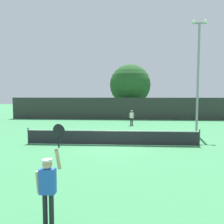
% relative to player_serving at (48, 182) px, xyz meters
% --- Properties ---
extents(ground_plane, '(120.00, 120.00, 0.00)m').
position_rel_player_serving_xyz_m(ground_plane, '(0.97, 9.15, -1.12)').
color(ground_plane, '#387F4C').
extents(tennis_net, '(11.16, 0.08, 1.07)m').
position_rel_player_serving_xyz_m(tennis_net, '(0.97, 9.15, -0.61)').
color(tennis_net, '#232328').
rests_on(tennis_net, ground).
extents(perimeter_fence, '(28.68, 0.12, 2.85)m').
position_rel_player_serving_xyz_m(perimeter_fence, '(0.97, 24.33, 0.30)').
color(perimeter_fence, '#2D332D').
rests_on(perimeter_fence, ground).
extents(player_serving, '(0.67, 0.40, 2.55)m').
position_rel_player_serving_xyz_m(player_serving, '(0.00, 0.00, 0.00)').
color(player_serving, blue).
rests_on(player_serving, ground).
extents(player_receiving, '(0.57, 0.23, 1.57)m').
position_rel_player_serving_xyz_m(player_receiving, '(2.46, 18.58, -0.17)').
color(player_receiving, white).
rests_on(player_receiving, ground).
extents(tennis_ball, '(0.07, 0.07, 0.07)m').
position_rel_player_serving_xyz_m(tennis_ball, '(0.57, 12.33, -1.09)').
color(tennis_ball, '#CCE033').
rests_on(tennis_ball, ground).
extents(light_pole, '(1.18, 0.28, 9.13)m').
position_rel_player_serving_xyz_m(light_pole, '(7.62, 13.43, 4.02)').
color(light_pole, gray).
rests_on(light_pole, ground).
extents(large_tree, '(5.95, 5.95, 7.66)m').
position_rel_player_serving_xyz_m(large_tree, '(2.44, 28.23, 3.55)').
color(large_tree, brown).
rests_on(large_tree, ground).
extents(parked_car_near, '(2.05, 4.27, 1.69)m').
position_rel_player_serving_xyz_m(parked_car_near, '(-6.91, 30.30, -0.35)').
color(parked_car_near, red).
rests_on(parked_car_near, ground).
extents(parked_car_mid, '(2.03, 4.26, 1.69)m').
position_rel_player_serving_xyz_m(parked_car_mid, '(2.85, 29.51, -0.35)').
color(parked_car_mid, white).
rests_on(parked_car_mid, ground).
extents(parked_car_far, '(2.16, 4.31, 1.69)m').
position_rel_player_serving_xyz_m(parked_car_far, '(7.00, 31.15, -0.35)').
color(parked_car_far, navy).
rests_on(parked_car_far, ground).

